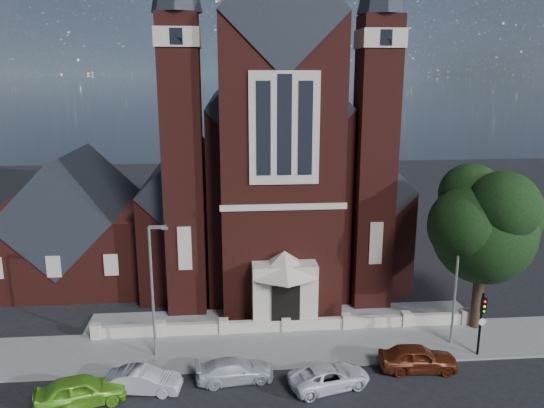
{
  "coord_description": "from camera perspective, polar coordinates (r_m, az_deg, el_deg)",
  "views": [
    {
      "loc": [
        -3.59,
        -24.75,
        16.24
      ],
      "look_at": [
        -0.42,
        12.0,
        7.23
      ],
      "focal_mm": 35.0,
      "sensor_mm": 36.0,
      "label": 1
    }
  ],
  "objects": [
    {
      "name": "ground",
      "position": [
        43.09,
        0.21,
        -8.41
      ],
      "size": [
        120.0,
        120.0,
        0.0
      ],
      "primitive_type": "plane",
      "color": "black",
      "rests_on": "ground"
    },
    {
      "name": "street_lamp_right",
      "position": [
        33.9,
        19.37,
        -7.17
      ],
      "size": [
        1.16,
        0.22,
        8.09
      ],
      "color": "gray",
      "rests_on": "ground"
    },
    {
      "name": "traffic_signal",
      "position": [
        33.73,
        21.63,
        -11.18
      ],
      "size": [
        0.28,
        0.42,
        4.0
      ],
      "color": "black",
      "rests_on": "ground"
    },
    {
      "name": "forecourt_wall",
      "position": [
        35.4,
        1.48,
        -13.58
      ],
      "size": [
        24.0,
        0.4,
        0.9
      ],
      "primitive_type": "cube",
      "color": "#B3A78E",
      "rests_on": "ground"
    },
    {
      "name": "parish_hall",
      "position": [
        46.16,
        -20.35,
        -2.51
      ],
      "size": [
        12.0,
        12.2,
        10.24
      ],
      "color": "#4A1913",
      "rests_on": "ground"
    },
    {
      "name": "car_dark_red",
      "position": [
        32.09,
        15.39,
        -15.67
      ],
      "size": [
        4.49,
        2.04,
        1.49
      ],
      "primitive_type": "imported",
      "rotation": [
        0.0,
        0.0,
        1.51
      ],
      "color": "#561F0E",
      "rests_on": "ground"
    },
    {
      "name": "street_tree",
      "position": [
        35.72,
        22.24,
        -2.38
      ],
      "size": [
        6.4,
        6.6,
        10.7
      ],
      "color": "black",
      "rests_on": "ground"
    },
    {
      "name": "street_lamp_left",
      "position": [
        31.32,
        -12.64,
        -8.44
      ],
      "size": [
        1.16,
        0.22,
        8.09
      ],
      "color": "gray",
      "rests_on": "ground"
    },
    {
      "name": "car_white_suv",
      "position": [
        29.82,
        6.19,
        -17.97
      ],
      "size": [
        4.76,
        3.1,
        1.22
      ],
      "primitive_type": "imported",
      "rotation": [
        0.0,
        0.0,
        1.84
      ],
      "color": "white",
      "rests_on": "ground"
    },
    {
      "name": "church",
      "position": [
        48.5,
        -0.62,
        4.17
      ],
      "size": [
        20.01,
        34.9,
        29.2
      ],
      "color": "#4A1913",
      "rests_on": "ground"
    },
    {
      "name": "car_silver_b",
      "position": [
        30.25,
        -4.03,
        -17.41
      ],
      "size": [
        4.4,
        2.18,
        1.23
      ],
      "primitive_type": "imported",
      "rotation": [
        0.0,
        0.0,
        1.68
      ],
      "color": "silver",
      "rests_on": "ground"
    },
    {
      "name": "car_lime_van",
      "position": [
        29.9,
        -19.89,
        -18.34
      ],
      "size": [
        4.81,
        2.95,
        1.53
      ],
      "primitive_type": "imported",
      "rotation": [
        0.0,
        0.0,
        1.85
      ],
      "color": "#63AB22",
      "rests_on": "ground"
    },
    {
      "name": "pavement_strip",
      "position": [
        33.65,
        1.87,
        -15.13
      ],
      "size": [
        60.0,
        5.0,
        0.12
      ],
      "primitive_type": "cube",
      "color": "slate",
      "rests_on": "ground"
    },
    {
      "name": "car_silver_a",
      "position": [
        30.05,
        -13.64,
        -17.96
      ],
      "size": [
        4.05,
        1.86,
        1.29
      ],
      "primitive_type": "imported",
      "rotation": [
        0.0,
        0.0,
        1.44
      ],
      "color": "#ACAFB4",
      "rests_on": "ground"
    },
    {
      "name": "forecourt_paving",
      "position": [
        37.18,
        1.13,
        -12.17
      ],
      "size": [
        26.0,
        3.0,
        0.14
      ],
      "primitive_type": "cube",
      "color": "slate",
      "rests_on": "ground"
    }
  ]
}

